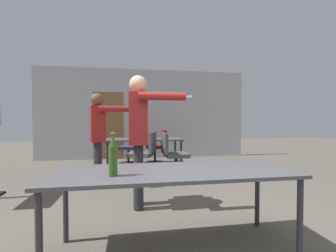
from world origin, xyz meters
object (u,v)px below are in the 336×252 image
(office_chair_near_pushed, at_px, (144,156))
(person_far_watching, at_px, (98,130))
(drink_cup, at_px, (155,137))
(office_chair_far_left, at_px, (131,148))
(beer_bottle, at_px, (113,156))
(person_near_casual, at_px, (139,128))
(office_chair_side_rolled, at_px, (173,157))
(office_chair_far_right, at_px, (158,148))

(office_chair_near_pushed, bearing_deg, person_far_watching, 135.43)
(drink_cup, bearing_deg, person_far_watching, -133.29)
(office_chair_far_left, distance_m, drink_cup, 1.00)
(person_far_watching, bearing_deg, beer_bottle, -3.08)
(person_near_casual, distance_m, office_chair_far_left, 3.16)
(office_chair_far_left, bearing_deg, office_chair_near_pushed, -159.99)
(office_chair_side_rolled, height_order, office_chair_far_left, office_chair_side_rolled)
(person_near_casual, distance_m, drink_cup, 2.41)
(person_near_casual, height_order, office_chair_near_pushed, person_near_casual)
(person_far_watching, bearing_deg, person_near_casual, 18.31)
(office_chair_side_rolled, bearing_deg, beer_bottle, -24.60)
(office_chair_far_right, distance_m, office_chair_far_left, 0.73)
(office_chair_near_pushed, relative_size, beer_bottle, 2.69)
(office_chair_side_rolled, distance_m, beer_bottle, 2.92)
(beer_bottle, height_order, drink_cup, beer_bottle)
(office_chair_side_rolled, bearing_deg, drink_cup, -165.95)
(person_far_watching, height_order, person_near_casual, person_near_casual)
(office_chair_side_rolled, bearing_deg, office_chair_near_pushed, -99.77)
(person_far_watching, height_order, office_chair_side_rolled, person_far_watching)
(person_far_watching, distance_m, office_chair_near_pushed, 1.09)
(person_near_casual, height_order, office_chair_far_right, person_near_casual)
(person_far_watching, relative_size, office_chair_far_left, 1.85)
(person_near_casual, distance_m, beer_bottle, 1.27)
(office_chair_near_pushed, distance_m, office_chair_far_left, 1.57)
(office_chair_near_pushed, xyz_separation_m, drink_cup, (0.31, 0.82, 0.34))
(office_chair_far_left, bearing_deg, person_near_casual, -167.36)
(office_chair_far_right, bearing_deg, office_chair_near_pushed, 159.30)
(person_far_watching, xyz_separation_m, office_chair_far_left, (0.59, 1.96, -0.59))
(drink_cup, bearing_deg, person_near_casual, -101.13)
(office_chair_side_rolled, height_order, drink_cup, office_chair_side_rolled)
(office_chair_far_right, relative_size, office_chair_far_left, 1.01)
(office_chair_far_right, height_order, beer_bottle, beer_bottle)
(person_far_watching, distance_m, drink_cup, 1.70)
(office_chair_far_right, height_order, office_chair_near_pushed, office_chair_near_pushed)
(person_far_watching, xyz_separation_m, office_chair_far_right, (1.32, 1.99, -0.59))
(office_chair_far_left, xyz_separation_m, drink_cup, (0.57, -0.73, 0.37))
(beer_bottle, xyz_separation_m, drink_cup, (0.72, 3.58, -0.12))
(person_near_casual, height_order, office_chair_side_rolled, person_near_casual)
(person_near_casual, relative_size, beer_bottle, 5.12)
(person_far_watching, distance_m, office_chair_side_rolled, 1.60)
(person_far_watching, relative_size, person_near_casual, 0.93)
(office_chair_side_rolled, distance_m, drink_cup, 0.99)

